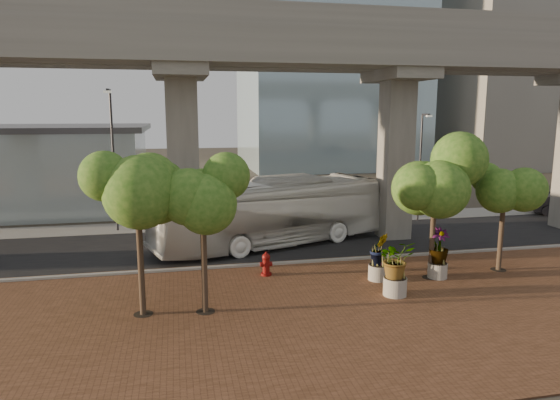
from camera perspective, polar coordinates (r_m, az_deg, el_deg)
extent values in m
plane|color=#3E392D|center=(26.48, 2.57, -5.97)|extent=(160.00, 160.00, 0.00)
cube|color=brown|center=(19.24, 8.62, -12.25)|extent=(70.00, 13.00, 0.06)
cube|color=black|center=(28.35, 1.57, -4.85)|extent=(90.00, 8.00, 0.04)
cube|color=#9E9A93|center=(24.61, 3.74, -7.04)|extent=(70.00, 0.25, 0.16)
cube|color=#9E9A93|center=(33.57, -0.60, -2.48)|extent=(90.00, 3.00, 0.06)
cube|color=gray|center=(26.05, 2.53, 17.08)|extent=(72.00, 2.40, 1.80)
cube|color=gray|center=(29.14, 0.91, 16.34)|extent=(72.00, 2.40, 1.80)
cube|color=gray|center=(25.21, 3.22, 20.54)|extent=(72.00, 0.12, 1.00)
cube|color=gray|center=(30.39, 0.44, 18.74)|extent=(72.00, 0.12, 1.00)
cube|color=gray|center=(75.29, 24.97, 12.68)|extent=(18.00, 16.00, 24.00)
imported|color=silver|center=(27.29, -1.03, -1.48)|extent=(13.61, 7.12, 3.71)
cylinder|color=maroon|center=(22.67, -1.59, -8.44)|extent=(0.48, 0.48, 0.11)
cylinder|color=maroon|center=(22.55, -1.59, -7.50)|extent=(0.32, 0.32, 0.78)
sphere|color=maroon|center=(22.43, -1.60, -6.56)|extent=(0.37, 0.37, 0.37)
cylinder|color=maroon|center=(22.39, -1.60, -6.13)|extent=(0.11, 0.11, 0.13)
cylinder|color=maroon|center=(22.53, -1.59, -7.34)|extent=(0.54, 0.21, 0.21)
cylinder|color=#A59D95|center=(20.71, 13.00, -9.61)|extent=(0.93, 0.93, 0.72)
imported|color=#285817|center=(20.36, 13.13, -6.58)|extent=(2.07, 2.07, 1.55)
cylinder|color=gray|center=(23.32, 17.55, -7.67)|extent=(0.85, 0.85, 0.66)
imported|color=#285817|center=(23.01, 17.70, -5.02)|extent=(2.09, 2.09, 1.57)
cylinder|color=gray|center=(22.39, 11.15, -8.11)|extent=(0.86, 0.86, 0.67)
imported|color=#285817|center=(22.09, 11.24, -5.51)|extent=(1.92, 1.92, 1.44)
cylinder|color=#453427|center=(18.57, -15.62, -7.03)|extent=(0.22, 0.22, 3.81)
cylinder|color=black|center=(19.20, -15.35, -12.46)|extent=(0.70, 0.70, 0.01)
cylinder|color=#453427|center=(18.40, -8.64, -7.75)|extent=(0.22, 0.22, 3.30)
cylinder|color=black|center=(18.96, -8.51, -12.49)|extent=(0.70, 0.70, 0.01)
cylinder|color=#453427|center=(22.85, 16.99, -4.40)|extent=(0.22, 0.22, 3.42)
cylinder|color=black|center=(23.32, 16.78, -8.47)|extent=(0.70, 0.70, 0.01)
cylinder|color=#453427|center=(25.12, 23.91, -3.97)|extent=(0.22, 0.22, 3.06)
cylinder|color=black|center=(25.51, 23.67, -7.30)|extent=(0.70, 0.70, 0.01)
cylinder|color=#2E2E33|center=(32.01, -18.46, 4.13)|extent=(0.15, 0.15, 8.51)
cube|color=#2E2E33|center=(31.37, -19.01, 11.78)|extent=(0.16, 1.06, 0.16)
cube|color=silver|center=(30.84, -19.12, 11.61)|extent=(0.43, 0.21, 0.13)
cylinder|color=#28282D|center=(34.71, 15.70, 3.51)|extent=(0.12, 0.12, 7.09)
cube|color=#28282D|center=(34.12, 16.33, 9.35)|extent=(0.13, 0.89, 0.13)
cube|color=silver|center=(33.73, 16.68, 9.18)|extent=(0.35, 0.18, 0.11)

